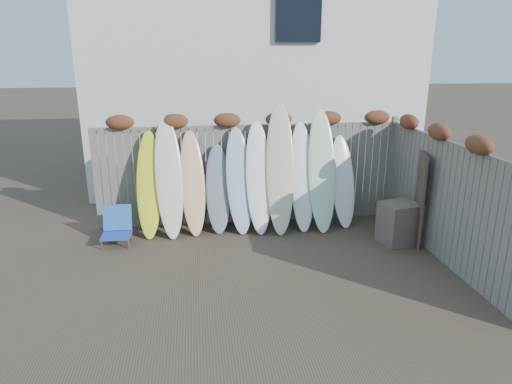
{
  "coord_description": "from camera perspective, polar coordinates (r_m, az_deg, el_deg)",
  "views": [
    {
      "loc": [
        -1.02,
        -6.37,
        3.38
      ],
      "look_at": [
        0.0,
        1.2,
        1.0
      ],
      "focal_mm": 32.0,
      "sensor_mm": 36.0,
      "label": 1
    }
  ],
  "objects": [
    {
      "name": "lattice_panel",
      "position": [
        8.86,
        19.53,
        -0.38
      ],
      "size": [
        0.37,
        1.08,
        1.68
      ],
      "primitive_type": "cube",
      "rotation": [
        0.0,
        0.0,
        -0.3
      ],
      "color": "brown",
      "rests_on": "ground"
    },
    {
      "name": "surfboard_2",
      "position": [
        8.72,
        -7.92,
        1.1
      ],
      "size": [
        0.52,
        0.73,
        1.94
      ],
      "primitive_type": "ellipsoid",
      "rotation": [
        -0.31,
        0.0,
        0.09
      ],
      "color": "#EBA68A",
      "rests_on": "ground"
    },
    {
      "name": "back_fence",
      "position": [
        9.1,
        -0.63,
        3.34
      ],
      "size": [
        6.05,
        0.28,
        2.24
      ],
      "color": "slate",
      "rests_on": "ground"
    },
    {
      "name": "surfboard_8",
      "position": [
        8.9,
        8.23,
        2.64
      ],
      "size": [
        0.57,
        0.83,
        2.31
      ],
      "primitive_type": "ellipsoid",
      "rotation": [
        -0.31,
        0.0,
        -0.05
      ],
      "color": "silver",
      "rests_on": "ground"
    },
    {
      "name": "beach_chair",
      "position": [
        8.7,
        -16.99,
        -4.13
      ],
      "size": [
        0.51,
        0.55,
        0.68
      ],
      "color": "#2344B2",
      "rests_on": "ground"
    },
    {
      "name": "surfboard_7",
      "position": [
        8.89,
        5.79,
        1.9
      ],
      "size": [
        0.48,
        0.74,
        2.07
      ],
      "primitive_type": "ellipsoid",
      "rotation": [
        -0.31,
        0.0,
        -0.01
      ],
      "color": "white",
      "rests_on": "ground"
    },
    {
      "name": "surfboard_5",
      "position": [
        8.72,
        0.33,
        1.81
      ],
      "size": [
        0.5,
        0.75,
        2.11
      ],
      "primitive_type": "ellipsoid",
      "rotation": [
        -0.31,
        0.0,
        0.01
      ],
      "color": "white",
      "rests_on": "ground"
    },
    {
      "name": "surfboard_1",
      "position": [
        8.65,
        -10.82,
        1.75
      ],
      "size": [
        0.58,
        0.83,
        2.21
      ],
      "primitive_type": "ellipsoid",
      "rotation": [
        -0.31,
        0.0,
        0.1
      ],
      "color": "beige",
      "rests_on": "ground"
    },
    {
      "name": "surfboard_6",
      "position": [
        8.71,
        3.04,
        2.94
      ],
      "size": [
        0.62,
        0.9,
        2.45
      ],
      "primitive_type": "ellipsoid",
      "rotation": [
        -0.31,
        0.0,
        -0.1
      ],
      "color": "beige",
      "rests_on": "ground"
    },
    {
      "name": "surfboard_0",
      "position": [
        8.73,
        -13.24,
        0.87
      ],
      "size": [
        0.52,
        0.73,
        1.96
      ],
      "primitive_type": "ellipsoid",
      "rotation": [
        -0.31,
        0.0,
        -0.08
      ],
      "color": "yellow",
      "rests_on": "ground"
    },
    {
      "name": "right_fence",
      "position": [
        8.07,
        22.56,
        -0.17
      ],
      "size": [
        0.28,
        4.4,
        2.24
      ],
      "color": "slate",
      "rests_on": "ground"
    },
    {
      "name": "surfboard_4",
      "position": [
        8.73,
        -2.11,
        1.42
      ],
      "size": [
        0.57,
        0.75,
        1.99
      ],
      "primitive_type": "ellipsoid",
      "rotation": [
        -0.31,
        0.0,
        0.1
      ],
      "color": "#96B6CC",
      "rests_on": "ground"
    },
    {
      "name": "surfboard_3",
      "position": [
        8.78,
        -4.76,
        0.36
      ],
      "size": [
        0.5,
        0.61,
        1.66
      ],
      "primitive_type": "ellipsoid",
      "rotation": [
        -0.31,
        0.0,
        -0.03
      ],
      "color": "slate",
      "rests_on": "ground"
    },
    {
      "name": "wooden_crate",
      "position": [
        8.71,
        17.46,
        -3.7
      ],
      "size": [
        0.75,
        0.67,
        0.75
      ],
      "primitive_type": "cube",
      "rotation": [
        0.0,
        0.0,
        0.22
      ],
      "color": "#6D5A52",
      "rests_on": "ground"
    },
    {
      "name": "ground",
      "position": [
        7.29,
        1.28,
        -10.34
      ],
      "size": [
        80.0,
        80.0,
        0.0
      ],
      "primitive_type": "plane",
      "color": "#493A2D"
    },
    {
      "name": "surfboard_9",
      "position": [
        9.2,
        10.8,
        1.29
      ],
      "size": [
        0.54,
        0.68,
        1.78
      ],
      "primitive_type": "ellipsoid",
      "rotation": [
        -0.31,
        0.0,
        0.1
      ],
      "color": "white",
      "rests_on": "ground"
    },
    {
      "name": "house",
      "position": [
        12.96,
        -0.98,
        16.51
      ],
      "size": [
        8.5,
        5.5,
        6.33
      ],
      "color": "silver",
      "rests_on": "ground"
    }
  ]
}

